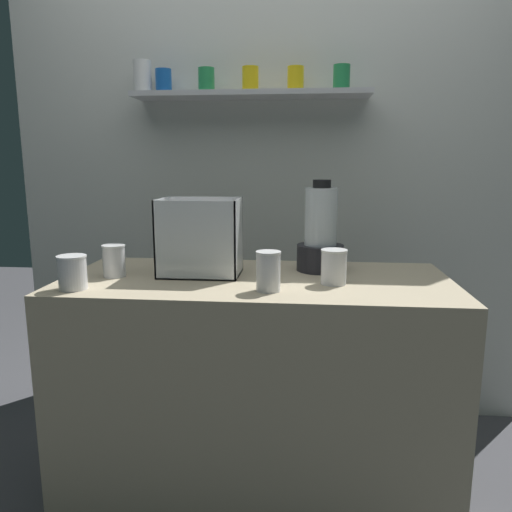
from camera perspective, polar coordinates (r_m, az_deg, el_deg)
name	(u,v)px	position (r m, az deg, el deg)	size (l,w,h in m)	color
ground_plane	(256,497)	(2.17, 0.00, -26.32)	(8.00, 8.00, 0.00)	#4C4C51
counter	(256,392)	(1.93, 0.00, -15.64)	(1.40, 0.64, 0.90)	tan
back_wall_unit	(270,172)	(2.49, 1.61, 9.80)	(2.60, 0.24, 2.50)	silver
carrot_display_bin	(198,251)	(1.83, -6.74, 0.60)	(0.29, 0.21, 0.28)	white
blender_pitcher	(321,236)	(1.89, 7.55, 2.32)	(0.18, 0.18, 0.35)	black
juice_cup_mango_far_left	(73,275)	(1.72, -20.64, -2.04)	(0.10, 0.10, 0.11)	white
juice_cup_pomegranate_left	(114,262)	(1.86, -16.23, -0.70)	(0.08, 0.08, 0.12)	white
juice_cup_beet_middle	(268,273)	(1.58, 1.45, -2.01)	(0.08, 0.08, 0.13)	white
juice_cup_mango_right	(334,268)	(1.69, 9.07, -1.44)	(0.09, 0.09, 0.12)	white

